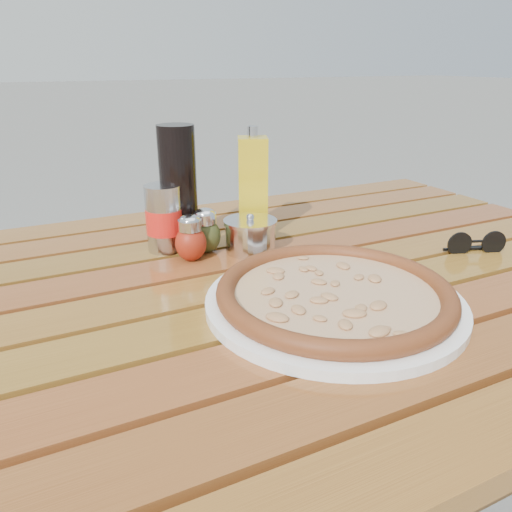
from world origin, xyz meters
name	(u,v)px	position (x,y,z in m)	size (l,w,h in m)	color
table	(261,320)	(0.00, 0.00, 0.67)	(1.40, 0.90, 0.75)	#341E0B
plate	(334,302)	(0.05, -0.14, 0.76)	(0.36, 0.36, 0.01)	white
pizza	(335,292)	(0.05, -0.14, 0.77)	(0.43, 0.43, 0.03)	beige
pepper_shaker	(191,239)	(-0.07, 0.12, 0.79)	(0.06, 0.06, 0.08)	#A42712
oregano_shaker	(205,231)	(-0.04, 0.15, 0.79)	(0.06, 0.06, 0.08)	#3F451B
dark_bottle	(179,187)	(-0.07, 0.20, 0.86)	(0.07, 0.07, 0.22)	black
soda_can	(165,219)	(-0.10, 0.19, 0.81)	(0.09, 0.09, 0.12)	#B9B9BE
olive_oil_cruet	(253,187)	(0.08, 0.20, 0.85)	(0.07, 0.07, 0.21)	gold
parmesan_tin	(250,235)	(0.04, 0.12, 0.78)	(0.12, 0.12, 0.07)	silver
sunglasses	(476,244)	(0.40, -0.07, 0.77)	(0.11, 0.05, 0.04)	black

